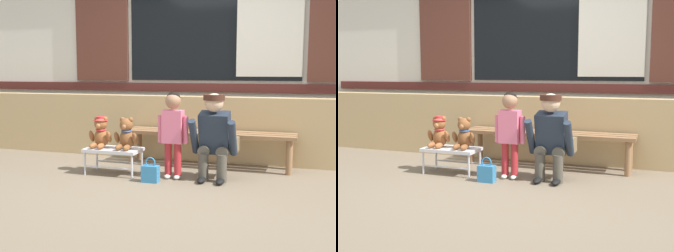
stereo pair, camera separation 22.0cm
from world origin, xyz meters
TOP-DOWN VIEW (x-y plane):
  - ground_plane at (0.00, 0.00)m, footprint 60.00×60.00m
  - brick_low_wall at (0.00, 1.43)m, footprint 7.81×0.25m
  - shop_facade at (0.00, 1.94)m, footprint 7.97×0.26m
  - wooden_bench_long at (0.13, 1.06)m, footprint 2.10×0.40m
  - small_display_bench at (-0.84, 0.36)m, footprint 0.64×0.36m
  - teddy_bear_with_hat at (-1.00, 0.37)m, footprint 0.28×0.27m
  - teddy_bear_plain at (-0.68, 0.36)m, footprint 0.28×0.26m
  - child_standing at (-0.12, 0.36)m, footprint 0.35×0.18m
  - adult_crouching at (0.33, 0.45)m, footprint 0.50×0.49m
  - handbag_on_ground at (-0.31, 0.14)m, footprint 0.18×0.11m

SIDE VIEW (x-z plane):
  - ground_plane at x=0.00m, z-range 0.00..0.00m
  - handbag_on_ground at x=-0.31m, z-range -0.04..0.23m
  - small_display_bench at x=-0.84m, z-range 0.12..0.42m
  - wooden_bench_long at x=0.13m, z-range 0.15..0.59m
  - brick_low_wall at x=0.00m, z-range 0.00..0.85m
  - teddy_bear_plain at x=-0.68m, z-range 0.28..0.65m
  - teddy_bear_with_hat at x=-1.00m, z-range 0.29..0.65m
  - adult_crouching at x=0.33m, z-range 0.01..0.96m
  - child_standing at x=-0.12m, z-range 0.11..1.07m
  - shop_facade at x=0.00m, z-range 0.00..3.69m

